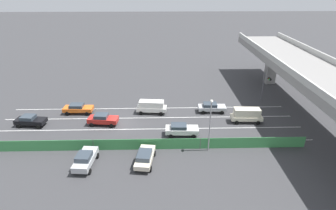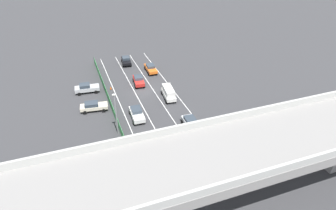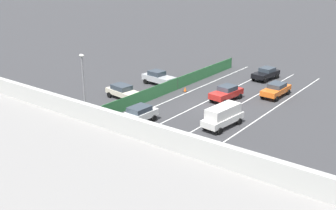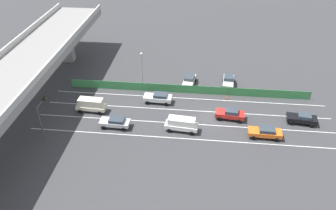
{
  "view_description": "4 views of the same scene",
  "coord_description": "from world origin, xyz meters",
  "px_view_note": "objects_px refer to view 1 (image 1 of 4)",
  "views": [
    {
      "loc": [
        36.9,
        6.12,
        19.97
      ],
      "look_at": [
        -1.37,
        7.14,
        2.35
      ],
      "focal_mm": 29.74,
      "sensor_mm": 36.0,
      "label": 1
    },
    {
      "loc": [
        12.38,
        47.65,
        26.88
      ],
      "look_at": [
        -1.56,
        9.46,
        1.77
      ],
      "focal_mm": 31.26,
      "sensor_mm": 36.0,
      "label": 2
    },
    {
      "loc": [
        -21.19,
        36.41,
        15.14
      ],
      "look_at": [
        1.63,
        6.48,
        1.67
      ],
      "focal_mm": 43.72,
      "sensor_mm": 36.0,
      "label": 3
    },
    {
      "loc": [
        -42.15,
        2.45,
        30.2
      ],
      "look_at": [
        0.76,
        6.94,
        1.47
      ],
      "focal_mm": 36.05,
      "sensor_mm": 36.0,
      "label": 4
    }
  ],
  "objects_px": {
    "traffic_cone": "(97,143)",
    "parked_sedan_cream": "(145,157)",
    "car_hatchback_white": "(181,129)",
    "car_sedan_silver": "(211,107)",
    "car_sedan_red": "(103,119)",
    "traffic_light": "(265,84)",
    "car_van_cream": "(247,115)",
    "car_van_white": "(152,106)",
    "street_lamp": "(210,121)",
    "car_taxi_orange": "(78,108)",
    "parked_wagon_silver": "(85,159)",
    "car_sedan_black": "(30,120)"
  },
  "relations": [
    {
      "from": "parked_sedan_cream",
      "to": "car_van_cream",
      "type": "bearing_deg",
      "value": 123.79
    },
    {
      "from": "car_van_white",
      "to": "traffic_cone",
      "type": "xyz_separation_m",
      "value": [
        9.23,
        -6.94,
        -0.92
      ]
    },
    {
      "from": "parked_sedan_cream",
      "to": "car_van_white",
      "type": "bearing_deg",
      "value": 178.2
    },
    {
      "from": "car_sedan_red",
      "to": "car_van_cream",
      "type": "height_order",
      "value": "car_van_cream"
    },
    {
      "from": "car_van_cream",
      "to": "car_sedan_black",
      "type": "relative_size",
      "value": 1.04
    },
    {
      "from": "car_hatchback_white",
      "to": "traffic_cone",
      "type": "height_order",
      "value": "car_hatchback_white"
    },
    {
      "from": "car_hatchback_white",
      "to": "traffic_light",
      "type": "height_order",
      "value": "traffic_light"
    },
    {
      "from": "car_hatchback_white",
      "to": "car_sedan_silver",
      "type": "height_order",
      "value": "car_hatchback_white"
    },
    {
      "from": "car_van_cream",
      "to": "car_sedan_silver",
      "type": "bearing_deg",
      "value": -127.6
    },
    {
      "from": "car_van_cream",
      "to": "car_taxi_orange",
      "type": "xyz_separation_m",
      "value": [
        -3.72,
        -26.16,
        -0.37
      ]
    },
    {
      "from": "car_taxi_orange",
      "to": "parked_sedan_cream",
      "type": "distance_m",
      "value": 17.74
    },
    {
      "from": "car_van_cream",
      "to": "street_lamp",
      "type": "xyz_separation_m",
      "value": [
        7.37,
        -6.9,
        2.98
      ]
    },
    {
      "from": "car_hatchback_white",
      "to": "traffic_cone",
      "type": "distance_m",
      "value": 11.45
    },
    {
      "from": "car_van_cream",
      "to": "traffic_cone",
      "type": "height_order",
      "value": "car_van_cream"
    },
    {
      "from": "car_hatchback_white",
      "to": "parked_sedan_cream",
      "type": "xyz_separation_m",
      "value": [
        6.29,
        -4.7,
        -0.03
      ]
    },
    {
      "from": "car_sedan_silver",
      "to": "traffic_light",
      "type": "xyz_separation_m",
      "value": [
        -2.74,
        9.34,
        2.94
      ]
    },
    {
      "from": "car_van_cream",
      "to": "parked_wagon_silver",
      "type": "distance_m",
      "value": 23.91
    },
    {
      "from": "car_van_cream",
      "to": "parked_sedan_cream",
      "type": "xyz_separation_m",
      "value": [
        9.89,
        -14.78,
        -0.36
      ]
    },
    {
      "from": "car_taxi_orange",
      "to": "traffic_cone",
      "type": "distance_m",
      "value": 10.7
    },
    {
      "from": "car_sedan_red",
      "to": "traffic_light",
      "type": "xyz_separation_m",
      "value": [
        -6.54,
        26.15,
        2.89
      ]
    },
    {
      "from": "car_van_white",
      "to": "car_taxi_orange",
      "type": "distance_m",
      "value": 11.81
    },
    {
      "from": "car_taxi_orange",
      "to": "street_lamp",
      "type": "xyz_separation_m",
      "value": [
        11.09,
        19.26,
        3.35
      ]
    },
    {
      "from": "car_van_cream",
      "to": "car_sedan_silver",
      "type": "distance_m",
      "value": 5.91
    },
    {
      "from": "car_taxi_orange",
      "to": "traffic_cone",
      "type": "bearing_deg",
      "value": 27.09
    },
    {
      "from": "car_sedan_red",
      "to": "parked_sedan_cream",
      "type": "relative_size",
      "value": 0.96
    },
    {
      "from": "car_van_cream",
      "to": "street_lamp",
      "type": "height_order",
      "value": "street_lamp"
    },
    {
      "from": "traffic_light",
      "to": "traffic_cone",
      "type": "height_order",
      "value": "traffic_light"
    },
    {
      "from": "parked_wagon_silver",
      "to": "street_lamp",
      "type": "relative_size",
      "value": 0.66
    },
    {
      "from": "traffic_light",
      "to": "street_lamp",
      "type": "bearing_deg",
      "value": -40.17
    },
    {
      "from": "parked_sedan_cream",
      "to": "traffic_cone",
      "type": "height_order",
      "value": "parked_sedan_cream"
    },
    {
      "from": "car_sedan_red",
      "to": "traffic_light",
      "type": "bearing_deg",
      "value": 104.05
    },
    {
      "from": "car_sedan_silver",
      "to": "parked_wagon_silver",
      "type": "height_order",
      "value": "parked_wagon_silver"
    },
    {
      "from": "car_sedan_silver",
      "to": "traffic_light",
      "type": "relative_size",
      "value": 0.82
    },
    {
      "from": "traffic_light",
      "to": "car_hatchback_white",
      "type": "bearing_deg",
      "value": -56.01
    },
    {
      "from": "car_taxi_orange",
      "to": "traffic_light",
      "type": "distance_m",
      "value": 31.08
    },
    {
      "from": "car_sedan_black",
      "to": "street_lamp",
      "type": "bearing_deg",
      "value": 74.2
    },
    {
      "from": "car_sedan_black",
      "to": "car_taxi_orange",
      "type": "distance_m",
      "value": 7.12
    },
    {
      "from": "car_van_white",
      "to": "car_sedan_red",
      "type": "bearing_deg",
      "value": -62.85
    },
    {
      "from": "traffic_cone",
      "to": "parked_sedan_cream",
      "type": "bearing_deg",
      "value": 57.83
    },
    {
      "from": "car_taxi_orange",
      "to": "parked_sedan_cream",
      "type": "xyz_separation_m",
      "value": [
        13.61,
        11.38,
        0.01
      ]
    },
    {
      "from": "street_lamp",
      "to": "traffic_cone",
      "type": "relative_size",
      "value": 11.59
    },
    {
      "from": "car_van_cream",
      "to": "car_hatchback_white",
      "type": "relative_size",
      "value": 1.03
    },
    {
      "from": "car_van_cream",
      "to": "street_lamp",
      "type": "relative_size",
      "value": 0.68
    },
    {
      "from": "car_van_white",
      "to": "parked_sedan_cream",
      "type": "height_order",
      "value": "car_van_white"
    },
    {
      "from": "car_hatchback_white",
      "to": "car_sedan_black",
      "type": "relative_size",
      "value": 1.02
    },
    {
      "from": "car_hatchback_white",
      "to": "street_lamp",
      "type": "height_order",
      "value": "street_lamp"
    },
    {
      "from": "parked_sedan_cream",
      "to": "car_sedan_black",
      "type": "bearing_deg",
      "value": -119.14
    },
    {
      "from": "car_van_cream",
      "to": "car_sedan_black",
      "type": "distance_m",
      "value": 32.08
    },
    {
      "from": "car_hatchback_white",
      "to": "car_taxi_orange",
      "type": "height_order",
      "value": "car_hatchback_white"
    },
    {
      "from": "car_taxi_orange",
      "to": "street_lamp",
      "type": "bearing_deg",
      "value": 60.07
    }
  ]
}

